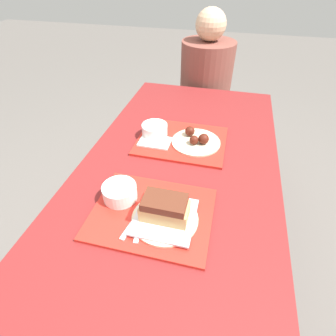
# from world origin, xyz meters

# --- Properties ---
(ground_plane) EXTENTS (12.00, 12.00, 0.00)m
(ground_plane) POSITION_xyz_m (0.00, 0.00, 0.00)
(ground_plane) COLOR #605B56
(picnic_table) EXTENTS (0.84, 1.86, 0.75)m
(picnic_table) POSITION_xyz_m (0.00, 0.00, 0.67)
(picnic_table) COLOR maroon
(picnic_table) RESTS_ON ground_plane
(picnic_bench_far) EXTENTS (0.80, 0.28, 0.44)m
(picnic_bench_far) POSITION_xyz_m (0.00, 1.15, 0.37)
(picnic_bench_far) COLOR maroon
(picnic_bench_far) RESTS_ON ground_plane
(tray_near) EXTENTS (0.41, 0.33, 0.01)m
(tray_near) POSITION_xyz_m (-0.03, -0.19, 0.76)
(tray_near) COLOR red
(tray_near) RESTS_ON picnic_table
(tray_far) EXTENTS (0.41, 0.33, 0.01)m
(tray_far) POSITION_xyz_m (-0.02, 0.27, 0.76)
(tray_far) COLOR red
(tray_far) RESTS_ON picnic_table
(bowl_coleslaw_near) EXTENTS (0.12, 0.12, 0.06)m
(bowl_coleslaw_near) POSITION_xyz_m (-0.16, -0.15, 0.80)
(bowl_coleslaw_near) COLOR white
(bowl_coleslaw_near) RESTS_ON tray_near
(brisket_sandwich_plate) EXTENTS (0.22, 0.22, 0.10)m
(brisket_sandwich_plate) POSITION_xyz_m (0.02, -0.21, 0.80)
(brisket_sandwich_plate) COLOR beige
(brisket_sandwich_plate) RESTS_ON tray_near
(plastic_fork_near) EXTENTS (0.05, 0.17, 0.00)m
(plastic_fork_near) POSITION_xyz_m (-0.08, -0.24, 0.77)
(plastic_fork_near) COLOR white
(plastic_fork_near) RESTS_ON tray_near
(plastic_knife_near) EXTENTS (0.03, 0.17, 0.00)m
(plastic_knife_near) POSITION_xyz_m (-0.06, -0.24, 0.77)
(plastic_knife_near) COLOR white
(plastic_knife_near) RESTS_ON tray_near
(condiment_packet) EXTENTS (0.04, 0.03, 0.01)m
(condiment_packet) POSITION_xyz_m (-0.04, -0.12, 0.77)
(condiment_packet) COLOR teal
(condiment_packet) RESTS_ON tray_near
(bowl_coleslaw_far) EXTENTS (0.12, 0.12, 0.06)m
(bowl_coleslaw_far) POSITION_xyz_m (-0.16, 0.29, 0.80)
(bowl_coleslaw_far) COLOR white
(bowl_coleslaw_far) RESTS_ON tray_far
(wings_plate_far) EXTENTS (0.23, 0.23, 0.06)m
(wings_plate_far) POSITION_xyz_m (0.05, 0.27, 0.78)
(wings_plate_far) COLOR beige
(wings_plate_far) RESTS_ON tray_far
(napkin_far) EXTENTS (0.15, 0.10, 0.01)m
(napkin_far) POSITION_xyz_m (-0.14, 0.22, 0.77)
(napkin_far) COLOR white
(napkin_far) RESTS_ON tray_far
(person_seated_across) EXTENTS (0.37, 0.37, 0.76)m
(person_seated_across) POSITION_xyz_m (-0.02, 1.15, 0.75)
(person_seated_across) COLOR brown
(person_seated_across) RESTS_ON picnic_bench_far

